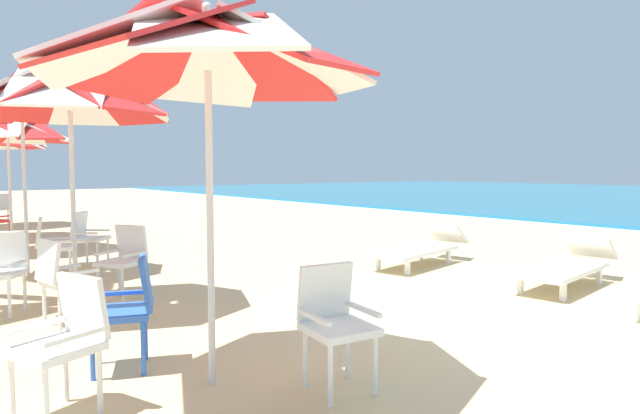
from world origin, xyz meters
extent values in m
plane|color=#D3B784|center=(0.00, 0.00, 0.00)|extent=(80.00, 80.00, 0.00)
cylinder|color=silver|center=(-0.35, -3.18, 1.11)|extent=(0.05, 0.05, 2.21)
cube|color=red|center=(0.17, -2.97, 2.35)|extent=(1.28, 1.23, 0.53)
cube|color=white|center=(-0.13, -2.67, 2.35)|extent=(1.22, 1.33, 0.53)
cube|color=red|center=(-0.56, -2.67, 2.35)|extent=(1.23, 1.28, 0.53)
cube|color=white|center=(-0.86, -2.97, 2.35)|extent=(1.33, 1.22, 0.53)
cube|color=red|center=(-0.86, -3.40, 2.35)|extent=(1.28, 1.23, 0.53)
cube|color=white|center=(-0.56, -3.70, 2.35)|extent=(1.22, 1.33, 0.53)
cube|color=red|center=(-0.13, -3.70, 2.35)|extent=(1.23, 1.28, 0.53)
cube|color=white|center=(0.17, -3.40, 2.35)|extent=(1.33, 1.22, 0.53)
sphere|color=silver|center=(-0.35, -3.18, 2.63)|extent=(0.08, 0.08, 0.08)
cube|color=white|center=(-0.46, -4.18, 0.44)|extent=(0.57, 0.57, 0.05)
cube|color=white|center=(-0.53, -3.99, 0.67)|extent=(0.42, 0.24, 0.40)
cube|color=white|center=(-0.27, -4.11, 0.55)|extent=(0.18, 0.38, 0.03)
cube|color=white|center=(-0.65, -4.25, 0.55)|extent=(0.18, 0.38, 0.03)
cylinder|color=white|center=(-0.24, -4.28, 0.21)|extent=(0.04, 0.04, 0.41)
cylinder|color=white|center=(-0.57, -4.41, 0.21)|extent=(0.04, 0.04, 0.41)
cylinder|color=white|center=(-0.36, -3.95, 0.21)|extent=(0.04, 0.04, 0.41)
cylinder|color=white|center=(-0.69, -4.08, 0.21)|extent=(0.04, 0.04, 0.41)
cube|color=white|center=(0.31, -2.55, 0.44)|extent=(0.50, 0.50, 0.05)
cube|color=white|center=(0.11, -2.52, 0.67)|extent=(0.16, 0.43, 0.40)
cube|color=white|center=(0.34, -2.35, 0.55)|extent=(0.40, 0.10, 0.03)
cube|color=white|center=(0.28, -2.75, 0.55)|extent=(0.40, 0.10, 0.03)
cylinder|color=white|center=(0.51, -2.40, 0.21)|extent=(0.04, 0.04, 0.41)
cylinder|color=white|center=(0.46, -2.75, 0.21)|extent=(0.04, 0.04, 0.41)
cylinder|color=white|center=(0.16, -2.35, 0.21)|extent=(0.04, 0.04, 0.41)
cylinder|color=white|center=(0.11, -2.69, 0.21)|extent=(0.04, 0.04, 0.41)
cube|color=blue|center=(-1.04, -3.61, 0.44)|extent=(0.57, 0.57, 0.05)
cube|color=blue|center=(-0.96, -3.42, 0.67)|extent=(0.42, 0.25, 0.40)
cube|color=blue|center=(-0.86, -3.68, 0.55)|extent=(0.19, 0.38, 0.03)
cube|color=blue|center=(-1.23, -3.53, 0.55)|extent=(0.19, 0.38, 0.03)
cylinder|color=blue|center=(-0.94, -3.84, 0.21)|extent=(0.04, 0.04, 0.41)
cylinder|color=blue|center=(-1.27, -3.70, 0.21)|extent=(0.04, 0.04, 0.41)
cylinder|color=blue|center=(-0.81, -3.51, 0.21)|extent=(0.04, 0.04, 0.41)
cylinder|color=blue|center=(-1.14, -3.38, 0.21)|extent=(0.04, 0.04, 0.41)
cylinder|color=silver|center=(-3.14, -3.42, 1.08)|extent=(0.05, 0.05, 2.16)
cube|color=red|center=(-2.64, -3.21, 2.36)|extent=(1.21, 1.16, 0.55)
cube|color=white|center=(-2.93, -2.92, 2.36)|extent=(1.16, 1.21, 0.55)
cube|color=red|center=(-3.34, -2.92, 2.36)|extent=(1.16, 1.21, 0.55)
cube|color=white|center=(-3.63, -3.21, 2.36)|extent=(1.21, 1.16, 0.55)
cube|color=red|center=(-3.63, -3.62, 2.36)|extent=(1.21, 1.16, 0.55)
cube|color=white|center=(-3.34, -3.91, 2.36)|extent=(1.16, 1.21, 0.55)
cube|color=red|center=(-2.93, -3.91, 2.36)|extent=(1.16, 1.21, 0.55)
cube|color=white|center=(-2.64, -3.62, 2.36)|extent=(1.21, 1.16, 0.55)
sphere|color=silver|center=(-3.14, -3.42, 2.69)|extent=(0.08, 0.08, 0.08)
cube|color=white|center=(-3.57, -4.00, 0.67)|extent=(0.30, 0.40, 0.40)
cube|color=white|center=(-3.29, -3.94, 0.55)|extent=(0.36, 0.25, 0.03)
cylinder|color=white|center=(-3.15, -4.05, 0.21)|extent=(0.04, 0.04, 0.41)
cylinder|color=white|center=(-3.45, -3.86, 0.21)|extent=(0.04, 0.04, 0.41)
cube|color=white|center=(-2.53, -3.61, 0.44)|extent=(0.51, 0.51, 0.05)
cube|color=white|center=(-2.49, -3.81, 0.67)|extent=(0.43, 0.17, 0.40)
cube|color=white|center=(-2.73, -3.65, 0.55)|extent=(0.11, 0.40, 0.03)
cube|color=white|center=(-2.34, -3.58, 0.55)|extent=(0.11, 0.40, 0.03)
cylinder|color=white|center=(-2.74, -3.47, 0.21)|extent=(0.04, 0.04, 0.41)
cylinder|color=white|center=(-2.39, -3.41, 0.21)|extent=(0.04, 0.04, 0.41)
cylinder|color=white|center=(-2.67, -3.82, 0.21)|extent=(0.04, 0.04, 0.41)
cylinder|color=white|center=(-2.33, -3.75, 0.21)|extent=(0.04, 0.04, 0.41)
cube|color=white|center=(-3.28, -2.88, 0.44)|extent=(0.60, 0.60, 0.05)
cube|color=white|center=(-3.38, -2.71, 0.67)|extent=(0.41, 0.30, 0.40)
cube|color=white|center=(-3.11, -2.78, 0.55)|extent=(0.24, 0.36, 0.03)
cube|color=white|center=(-3.45, -2.99, 0.55)|extent=(0.24, 0.36, 0.03)
cylinder|color=white|center=(-3.04, -2.94, 0.21)|extent=(0.04, 0.04, 0.41)
cylinder|color=white|center=(-3.34, -3.13, 0.21)|extent=(0.04, 0.04, 0.41)
cylinder|color=white|center=(-3.22, -2.64, 0.21)|extent=(0.04, 0.04, 0.41)
cylinder|color=white|center=(-3.52, -2.82, 0.21)|extent=(0.04, 0.04, 0.41)
cylinder|color=silver|center=(-5.57, -3.48, 1.17)|extent=(0.05, 0.05, 2.34)
cube|color=red|center=(-5.12, -3.29, 2.50)|extent=(1.10, 1.07, 0.53)
cube|color=white|center=(-5.38, -3.02, 2.50)|extent=(1.06, 1.13, 0.53)
cube|color=red|center=(-5.76, -3.02, 2.50)|extent=(1.07, 1.10, 0.53)
cube|color=white|center=(-6.03, -3.29, 2.50)|extent=(1.13, 1.06, 0.53)
cube|color=red|center=(-6.03, -3.67, 2.50)|extent=(1.10, 1.07, 0.53)
cube|color=white|center=(-5.12, -3.67, 2.50)|extent=(1.13, 1.06, 0.53)
sphere|color=silver|center=(-5.57, -3.48, 2.81)|extent=(0.08, 0.08, 0.08)
cube|color=white|center=(-5.03, -3.22, 0.44)|extent=(0.52, 0.52, 0.05)
cube|color=white|center=(-5.07, -3.41, 0.67)|extent=(0.43, 0.18, 0.40)
cube|color=white|center=(-5.22, -3.17, 0.55)|extent=(0.12, 0.40, 0.03)
cube|color=white|center=(-4.83, -3.26, 0.55)|extent=(0.12, 0.40, 0.03)
cylinder|color=white|center=(-5.16, -3.01, 0.21)|extent=(0.04, 0.04, 0.41)
cylinder|color=white|center=(-4.82, -3.08, 0.21)|extent=(0.04, 0.04, 0.41)
cylinder|color=white|center=(-5.24, -3.35, 0.21)|extent=(0.04, 0.04, 0.41)
cylinder|color=white|center=(-4.89, -3.43, 0.21)|extent=(0.04, 0.04, 0.41)
cylinder|color=white|center=(-5.66, -3.74, 0.21)|extent=(0.04, 0.04, 0.41)
cube|color=white|center=(-5.77, -2.54, 0.44)|extent=(0.62, 0.62, 0.05)
cube|color=white|center=(-5.91, -2.68, 0.67)|extent=(0.37, 0.35, 0.40)
cube|color=white|center=(-5.92, -2.40, 0.55)|extent=(0.30, 0.32, 0.03)
cube|color=white|center=(-5.62, -2.67, 0.55)|extent=(0.30, 0.32, 0.03)
cylinder|color=white|center=(-5.78, -2.29, 0.21)|extent=(0.04, 0.04, 0.41)
cylinder|color=white|center=(-5.52, -2.53, 0.21)|extent=(0.04, 0.04, 0.41)
cylinder|color=white|center=(-6.02, -2.55, 0.21)|extent=(0.04, 0.04, 0.41)
cylinder|color=white|center=(-5.76, -2.79, 0.21)|extent=(0.04, 0.04, 0.41)
cylinder|color=silver|center=(-8.20, -3.29, 1.07)|extent=(0.05, 0.05, 2.13)
cube|color=red|center=(-7.70, -3.09, 2.28)|extent=(1.24, 1.19, 0.53)
cube|color=white|center=(-8.00, -2.79, 2.28)|extent=(1.18, 1.27, 0.53)
cube|color=red|center=(-8.41, -2.79, 2.28)|extent=(1.19, 1.24, 0.53)
cube|color=white|center=(-8.70, -3.09, 2.28)|extent=(1.27, 1.18, 0.53)
sphere|color=silver|center=(-8.20, -3.29, 2.58)|extent=(0.08, 0.08, 0.08)
cube|color=red|center=(-10.06, -3.16, 2.26)|extent=(1.34, 1.26, 0.54)
cube|color=white|center=(-10.37, -2.85, 2.26)|extent=(1.27, 1.32, 0.54)
cube|color=red|center=(-10.81, -2.85, 2.26)|extent=(1.26, 1.34, 0.54)
cube|color=red|center=(-9.78, -3.22, 0.55)|extent=(0.25, 0.36, 0.03)
cylinder|color=red|center=(-9.89, -3.09, 0.21)|extent=(0.04, 0.04, 0.41)
cube|color=red|center=(-12.86, -2.65, 2.39)|extent=(1.40, 1.35, 0.61)
cube|color=white|center=(-13.20, -2.32, 2.39)|extent=(1.34, 1.44, 0.61)
cube|color=red|center=(-13.67, -2.32, 2.39)|extent=(1.35, 1.40, 0.61)
cube|color=white|center=(-14.00, -2.65, 2.39)|extent=(1.44, 1.34, 0.61)
cube|color=white|center=(-13.74, -2.69, 0.67)|extent=(0.34, 0.39, 0.40)
cube|color=white|center=(-14.02, -2.66, 0.55)|extent=(0.33, 0.28, 0.03)
cylinder|color=white|center=(-13.87, -2.57, 0.21)|extent=(0.04, 0.04, 0.41)
cube|color=white|center=(-0.36, 1.74, 0.25)|extent=(0.85, 1.77, 0.06)
cube|color=white|center=(-0.49, 2.79, 0.44)|extent=(0.66, 0.55, 0.36)
cube|color=white|center=(-0.02, 1.14, 0.11)|extent=(0.06, 0.06, 0.22)
cube|color=white|center=(-0.53, 1.08, 0.11)|extent=(0.06, 0.06, 0.22)
cube|color=white|center=(-0.18, 2.41, 0.11)|extent=(0.06, 0.06, 0.22)
cube|color=white|center=(-0.69, 2.34, 0.11)|extent=(0.06, 0.06, 0.22)
cube|color=white|center=(-2.57, 1.44, 0.25)|extent=(0.96, 1.79, 0.06)
cube|color=white|center=(-2.78, 2.47, 0.44)|extent=(0.69, 0.59, 0.36)
cube|color=white|center=(-2.19, 0.86, 0.11)|extent=(0.06, 0.06, 0.22)
cube|color=white|center=(-2.70, 0.76, 0.11)|extent=(0.06, 0.06, 0.22)
cube|color=white|center=(-2.44, 2.11, 0.11)|extent=(0.06, 0.06, 0.22)
cube|color=white|center=(-2.95, 2.01, 0.11)|extent=(0.06, 0.06, 0.22)
camera|label=1|loc=(3.06, -4.88, 1.54)|focal=30.07mm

